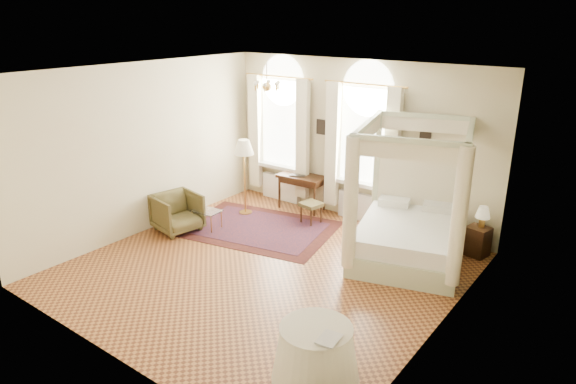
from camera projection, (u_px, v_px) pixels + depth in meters
name	position (u px, v px, depth m)	size (l,w,h in m)	color
ground	(266.00, 269.00, 8.77)	(6.00, 6.00, 0.00)	#9F602E
room_walls	(264.00, 157.00, 8.12)	(6.00, 6.00, 6.00)	beige
window_left	(280.00, 138.00, 11.53)	(1.62, 0.27, 3.29)	white
window_right	(362.00, 152.00, 10.34)	(1.62, 0.27, 3.29)	white
chandelier	(267.00, 85.00, 9.23)	(0.51, 0.45, 0.50)	gold
wall_pictures	(361.00, 131.00, 10.34)	(2.54, 0.03, 0.39)	black
canopy_bed	(409.00, 230.00, 8.95)	(2.35, 2.64, 2.43)	#B7C09C
nightstand	(477.00, 241.00, 9.20)	(0.38, 0.34, 0.54)	#361F0E
nightstand_lamp	(483.00, 213.00, 9.05)	(0.26, 0.26, 0.38)	gold
writing_desk	(302.00, 180.00, 11.26)	(1.07, 0.59, 0.78)	#361F0E
laptop	(298.00, 175.00, 11.21)	(0.36, 0.23, 0.03)	black
stool	(311.00, 206.00, 10.59)	(0.45, 0.45, 0.45)	#4A401F
armchair	(177.00, 212.00, 10.21)	(0.82, 0.84, 0.77)	#483F1F
coffee_table	(207.00, 212.00, 10.33)	(0.59, 0.44, 0.38)	white
floor_lamp	(244.00, 151.00, 10.77)	(0.42, 0.42, 1.64)	gold
oriental_rug	(259.00, 228.00, 10.41)	(3.31, 2.67, 0.01)	#461710
side_table	(316.00, 354.00, 6.02)	(1.06, 1.06, 0.72)	beige
book	(320.00, 336.00, 5.72)	(0.22, 0.30, 0.03)	black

